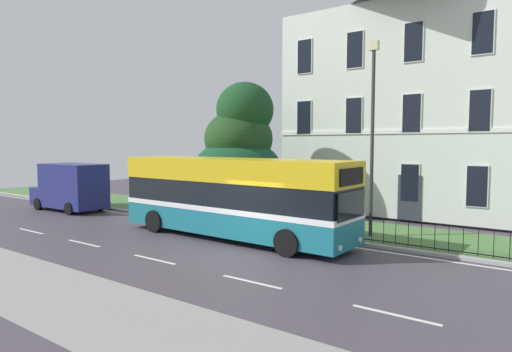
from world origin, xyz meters
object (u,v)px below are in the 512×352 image
at_px(litter_bin, 259,211).
at_px(white_panel_van, 71,187).
at_px(evergreen_tree, 242,163).
at_px(street_lamp_post, 372,127).
at_px(georgian_townhouse, 440,98).
at_px(single_decker_bus, 232,196).

bearing_deg(litter_bin, white_panel_van, -166.32).
bearing_deg(evergreen_tree, litter_bin, -29.41).
relative_size(street_lamp_post, litter_bin, 7.12).
bearing_deg(white_panel_van, litter_bin, -166.85).
xyz_separation_m(georgian_townhouse, white_panel_van, (-16.92, -12.78, -5.10)).
relative_size(evergreen_tree, street_lamp_post, 0.90).
bearing_deg(white_panel_van, single_decker_bus, 178.26).
bearing_deg(litter_bin, evergreen_tree, 150.59).
height_order(white_panel_van, street_lamp_post, street_lamp_post).
xyz_separation_m(georgian_townhouse, single_decker_bus, (-4.86, -13.03, -4.77)).
xyz_separation_m(georgian_townhouse, evergreen_tree, (-7.47, -9.03, -3.60)).
height_order(georgian_townhouse, white_panel_van, georgian_townhouse).
relative_size(georgian_townhouse, evergreen_tree, 2.15).
distance_m(georgian_townhouse, litter_bin, 12.91).
bearing_deg(single_decker_bus, street_lamp_post, 34.85).
xyz_separation_m(evergreen_tree, white_panel_van, (-9.45, -3.75, -1.50)).
xyz_separation_m(street_lamp_post, litter_bin, (-5.47, -0.07, -3.82)).
bearing_deg(single_decker_bus, white_panel_van, -179.68).
bearing_deg(white_panel_van, evergreen_tree, -158.90).
relative_size(white_panel_van, litter_bin, 4.58).
relative_size(evergreen_tree, litter_bin, 6.41).
height_order(evergreen_tree, white_panel_van, evergreen_tree).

